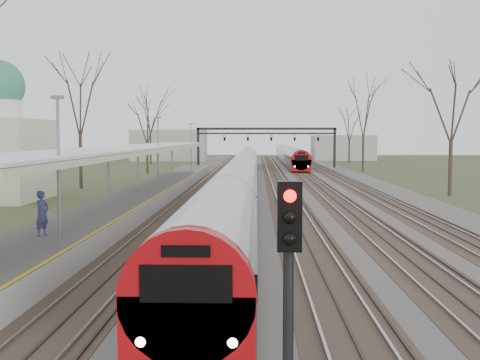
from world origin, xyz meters
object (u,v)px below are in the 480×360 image
at_px(train_near, 243,172).
at_px(passenger, 42,214).
at_px(signal_post, 289,276).
at_px(train_far, 289,155).

bearing_deg(train_near, passenger, -101.20).
height_order(train_near, signal_post, signal_post).
xyz_separation_m(train_near, train_far, (7.00, 50.48, 0.00)).
xyz_separation_m(passenger, signal_post, (8.42, -13.40, 0.86)).
bearing_deg(signal_post, passenger, 122.15).
relative_size(train_far, passenger, 34.81).
bearing_deg(signal_post, train_near, 92.13).
bearing_deg(passenger, train_far, 11.34).
distance_m(train_far, signal_post, 97.75).
height_order(train_far, signal_post, signal_post).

